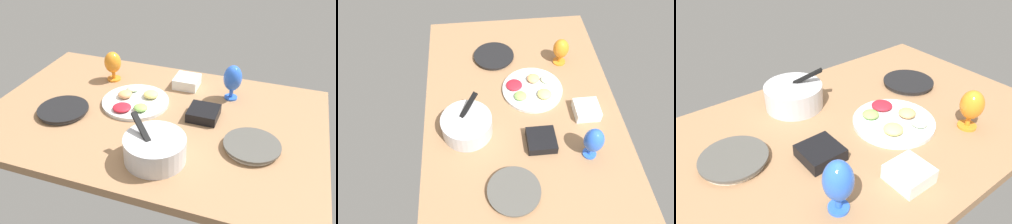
% 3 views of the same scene
% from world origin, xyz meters
% --- Properties ---
extents(ground_plane, '(1.60, 1.04, 0.04)m').
position_xyz_m(ground_plane, '(0.00, 0.00, -0.02)').
color(ground_plane, '#99704C').
extents(dinner_plate_left, '(0.24, 0.24, 0.03)m').
position_xyz_m(dinner_plate_left, '(-0.49, 0.10, 0.01)').
color(dinner_plate_left, silver).
rests_on(dinner_plate_left, ground_plane).
extents(dinner_plate_right, '(0.25, 0.25, 0.02)m').
position_xyz_m(dinner_plate_right, '(0.42, 0.12, 0.01)').
color(dinner_plate_right, '#4C4C51').
rests_on(dinner_plate_right, ground_plane).
extents(mixing_bowl, '(0.25, 0.25, 0.17)m').
position_xyz_m(mixing_bowl, '(-0.13, 0.29, 0.06)').
color(mixing_bowl, silver).
rests_on(mixing_bowl, ground_plane).
extents(fruit_platter, '(0.34, 0.34, 0.05)m').
position_xyz_m(fruit_platter, '(0.12, -0.07, 0.02)').
color(fruit_platter, silver).
rests_on(fruit_platter, ground_plane).
extents(hurricane_glass_blue, '(0.09, 0.09, 0.18)m').
position_xyz_m(hurricane_glass_blue, '(-0.32, -0.29, 0.11)').
color(hurricane_glass_blue, blue).
rests_on(hurricane_glass_blue, ground_plane).
extents(hurricane_glass_orange, '(0.09, 0.09, 0.17)m').
position_xyz_m(hurricane_glass_orange, '(0.34, -0.27, 0.10)').
color(hurricane_glass_orange, orange).
rests_on(hurricane_glass_orange, ground_plane).
extents(square_bowl_black, '(0.14, 0.14, 0.05)m').
position_xyz_m(square_bowl_black, '(-0.23, -0.07, 0.03)').
color(square_bowl_black, black).
rests_on(square_bowl_black, ground_plane).
extents(square_bowl_white, '(0.13, 0.13, 0.06)m').
position_xyz_m(square_bowl_white, '(-0.07, -0.33, 0.03)').
color(square_bowl_white, white).
rests_on(square_bowl_white, ground_plane).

